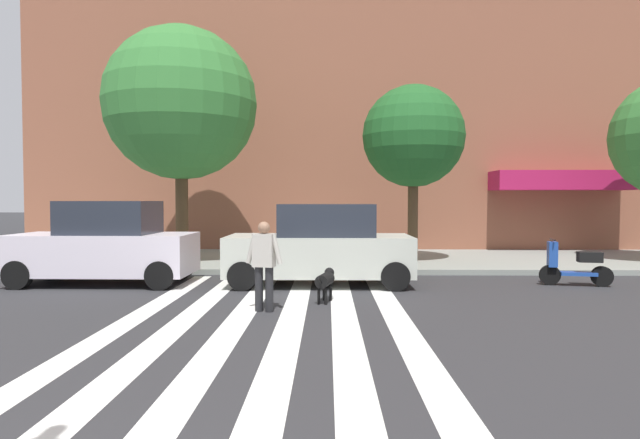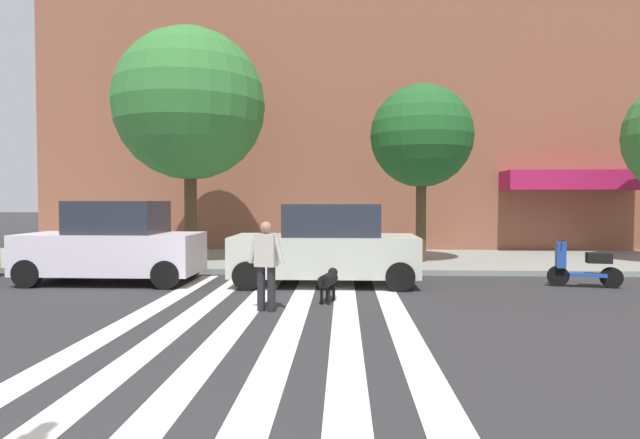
# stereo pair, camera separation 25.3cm
# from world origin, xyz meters

# --- Properties ---
(ground_plane) EXTENTS (160.00, 160.00, 0.00)m
(ground_plane) POSITION_xyz_m (0.00, 6.20, 0.00)
(ground_plane) COLOR #2B2B2D
(sidewalk_far) EXTENTS (80.00, 6.00, 0.15)m
(sidewalk_far) POSITION_xyz_m (0.00, 15.40, 0.07)
(sidewalk_far) COLOR gray
(sidewalk_far) RESTS_ON ground_plane
(crosswalk_stripes) EXTENTS (4.95, 11.80, 0.01)m
(crosswalk_stripes) POSITION_xyz_m (1.34, 6.20, 0.00)
(crosswalk_stripes) COLOR silver
(crosswalk_stripes) RESTS_ON ground_plane
(parked_car_behind_first) EXTENTS (4.26, 1.93, 2.01)m
(parked_car_behind_first) POSITION_xyz_m (-2.97, 10.82, 0.94)
(parked_car_behind_first) COLOR silver
(parked_car_behind_first) RESTS_ON ground_plane
(parked_car_third_in_line) EXTENTS (4.38, 2.04, 1.94)m
(parked_car_third_in_line) POSITION_xyz_m (2.24, 10.82, 0.92)
(parked_car_third_in_line) COLOR beige
(parked_car_third_in_line) RESTS_ON ground_plane
(parked_scooter) EXTENTS (1.62, 0.60, 1.11)m
(parked_scooter) POSITION_xyz_m (8.27, 10.69, 0.48)
(parked_scooter) COLOR black
(parked_scooter) RESTS_ON ground_plane
(street_tree_nearest) EXTENTS (4.68, 4.68, 7.20)m
(street_tree_nearest) POSITION_xyz_m (-2.12, 14.51, 4.99)
(street_tree_nearest) COLOR #4C3823
(street_tree_nearest) RESTS_ON sidewalk_far
(street_tree_middle) EXTENTS (3.12, 3.12, 5.39)m
(street_tree_middle) POSITION_xyz_m (5.02, 14.45, 3.96)
(street_tree_middle) COLOR #4C3823
(street_tree_middle) RESTS_ON sidewalk_far
(pedestrian_dog_walker) EXTENTS (0.70, 0.32, 1.64)m
(pedestrian_dog_walker) POSITION_xyz_m (1.24, 7.68, 0.93)
(pedestrian_dog_walker) COLOR black
(pedestrian_dog_walker) RESTS_ON ground_plane
(dog_on_leash) EXTENTS (0.41, 1.00, 0.65)m
(dog_on_leash) POSITION_xyz_m (2.36, 8.59, 0.44)
(dog_on_leash) COLOR black
(dog_on_leash) RESTS_ON ground_plane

